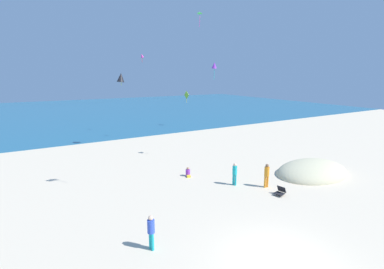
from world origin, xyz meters
name	(u,v)px	position (x,y,z in m)	size (l,w,h in m)	color
ground_plane	(171,183)	(0.00, 10.00, 0.00)	(120.00, 120.00, 0.00)	beige
ocean_water	(75,112)	(0.00, 55.44, 0.03)	(120.00, 60.00, 0.05)	#236084
dune_mound	(312,173)	(10.35, 6.21, 0.00)	(6.24, 4.37, 2.04)	beige
beach_chair_far_left	(280,191)	(5.13, 4.66, 0.25)	(0.74, 0.69, 0.57)	black
person_0	(151,230)	(-4.13, 3.56, 0.93)	(0.35, 0.35, 1.61)	#19ADB2
person_1	(267,174)	(5.28, 6.05, 0.96)	(0.39, 0.39, 1.66)	orange
person_4	(235,172)	(3.66, 7.46, 0.92)	(0.39, 0.39, 1.59)	#19ADB2
person_5	(188,173)	(1.72, 10.59, 0.26)	(0.45, 0.62, 0.71)	purple
kite_magenta	(142,56)	(4.51, 26.89, 9.86)	(0.63, 0.59, 1.08)	#DB3DA8
kite_purple	(214,65)	(5.70, 13.05, 8.33)	(0.59, 0.63, 1.50)	purple
kite_black	(121,77)	(0.16, 21.49, 7.28)	(1.05, 0.99, 1.29)	black
kite_lime	(187,95)	(11.80, 28.67, 4.67)	(0.12, 1.18, 1.68)	#99DB33
kite_green	(200,13)	(7.90, 18.97, 13.71)	(0.50, 0.39, 1.53)	green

